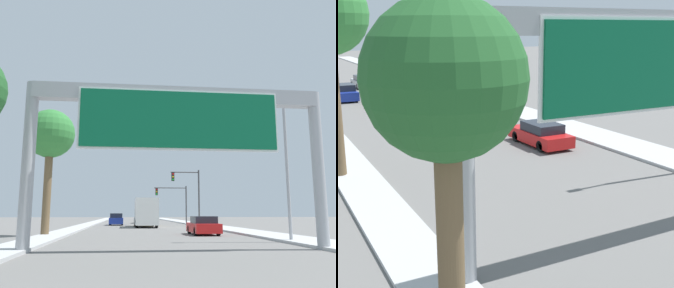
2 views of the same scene
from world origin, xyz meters
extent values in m
cube|color=#B6B6B6|center=(7.75, 60.00, 0.07)|extent=(3.00, 120.00, 0.15)
cube|color=#B6B6B6|center=(-7.25, 60.00, 0.07)|extent=(2.00, 120.00, 0.15)
cylinder|color=#9EA0A5|center=(-6.45, 18.00, 3.61)|extent=(0.54, 0.54, 7.22)
cylinder|color=#9EA0A5|center=(6.45, 18.00, 3.61)|extent=(0.54, 0.54, 7.22)
cube|color=#9EA0A5|center=(0.00, 18.00, 6.87)|extent=(12.90, 0.60, 0.70)
cube|color=white|center=(0.00, 17.70, 5.65)|extent=(8.90, 0.08, 2.74)
cube|color=#0A5B38|center=(0.00, 17.65, 5.65)|extent=(8.70, 0.16, 2.54)
cube|color=navy|center=(-3.50, 53.28, 0.57)|extent=(1.81, 4.67, 0.78)
cube|color=#1E232D|center=(-3.50, 53.04, 1.25)|extent=(1.59, 2.43, 0.59)
cylinder|color=black|center=(-4.30, 54.73, 0.32)|extent=(0.22, 0.64, 0.64)
cylinder|color=black|center=(-2.70, 54.73, 0.32)|extent=(0.22, 0.64, 0.64)
cylinder|color=black|center=(-4.30, 51.83, 0.32)|extent=(0.22, 0.64, 0.64)
cylinder|color=black|center=(-2.70, 51.83, 0.32)|extent=(0.22, 0.64, 0.64)
cube|color=red|center=(3.50, 30.02, 0.51)|extent=(1.86, 4.42, 0.67)
cube|color=#1E232D|center=(3.50, 29.80, 1.10)|extent=(1.64, 2.30, 0.52)
cylinder|color=black|center=(2.68, 31.39, 0.32)|extent=(0.22, 0.64, 0.64)
cylinder|color=black|center=(4.32, 31.39, 0.32)|extent=(0.22, 0.64, 0.64)
cylinder|color=black|center=(2.68, 28.65, 0.32)|extent=(0.22, 0.64, 0.64)
cylinder|color=black|center=(4.32, 28.65, 0.32)|extent=(0.22, 0.64, 0.64)
cube|color=#A5A8AD|center=(0.00, 62.17, 0.52)|extent=(1.85, 4.61, 0.70)
cube|color=#1E232D|center=(0.00, 61.94, 1.14)|extent=(1.63, 2.40, 0.53)
cylinder|color=black|center=(-0.81, 63.60, 0.32)|extent=(0.22, 0.64, 0.64)
cylinder|color=black|center=(0.81, 63.60, 0.32)|extent=(0.22, 0.64, 0.64)
cylinder|color=black|center=(-0.81, 60.74, 0.32)|extent=(0.22, 0.64, 0.64)
cylinder|color=black|center=(0.81, 60.74, 0.32)|extent=(0.22, 0.64, 0.64)
cube|color=yellow|center=(0.00, 49.06, 1.24)|extent=(2.25, 2.40, 1.88)
cube|color=silver|center=(0.00, 44.77, 1.75)|extent=(2.44, 6.17, 2.91)
cylinder|color=black|center=(-1.08, 48.94, 0.50)|extent=(0.28, 1.00, 1.00)
cylinder|color=black|center=(1.08, 48.94, 0.50)|extent=(0.28, 1.00, 1.00)
cylinder|color=black|center=(-1.08, 43.23, 0.50)|extent=(0.28, 1.00, 1.00)
cylinder|color=black|center=(1.08, 43.23, 0.50)|extent=(0.28, 1.00, 1.00)
cylinder|color=#3D3D3F|center=(6.75, 48.00, 3.46)|extent=(0.20, 0.20, 6.92)
cylinder|color=#3D3D3F|center=(4.97, 48.00, 6.62)|extent=(3.55, 0.14, 0.14)
cube|color=black|center=(3.48, 48.00, 6.04)|extent=(0.35, 0.28, 1.05)
cylinder|color=red|center=(3.48, 47.84, 6.39)|extent=(0.22, 0.04, 0.22)
cylinder|color=yellow|center=(3.48, 47.84, 6.04)|extent=(0.22, 0.04, 0.22)
cylinder|color=green|center=(3.48, 47.84, 5.69)|extent=(0.22, 0.04, 0.22)
cylinder|color=#3D3D3F|center=(6.75, 58.00, 2.80)|extent=(0.20, 0.20, 5.61)
cylinder|color=#3D3D3F|center=(4.32, 58.00, 5.31)|extent=(4.87, 0.14, 0.14)
cube|color=black|center=(2.27, 58.00, 4.73)|extent=(0.35, 0.28, 1.05)
cylinder|color=red|center=(2.27, 57.84, 5.08)|extent=(0.22, 0.04, 0.22)
cylinder|color=yellow|center=(2.27, 57.84, 4.73)|extent=(0.22, 0.04, 0.22)
cylinder|color=green|center=(2.27, 57.84, 4.38)|extent=(0.22, 0.04, 0.22)
cylinder|color=brown|center=(-7.86, 29.18, 3.64)|extent=(0.56, 0.56, 7.28)
sphere|color=#337F38|center=(-7.86, 29.18, 7.28)|extent=(3.52, 3.52, 3.52)
cylinder|color=#9EA0A5|center=(6.85, 22.22, 4.33)|extent=(0.18, 0.18, 8.66)
cylinder|color=#9EA0A5|center=(5.93, 22.22, 8.51)|extent=(1.83, 0.12, 0.12)
cube|color=#B2B2A8|center=(5.02, 22.22, 8.41)|extent=(0.60, 0.28, 0.20)
camera|label=1|loc=(-2.33, 1.79, 1.60)|focal=40.00mm
camera|label=2|loc=(-10.90, 7.51, 6.74)|focal=50.00mm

